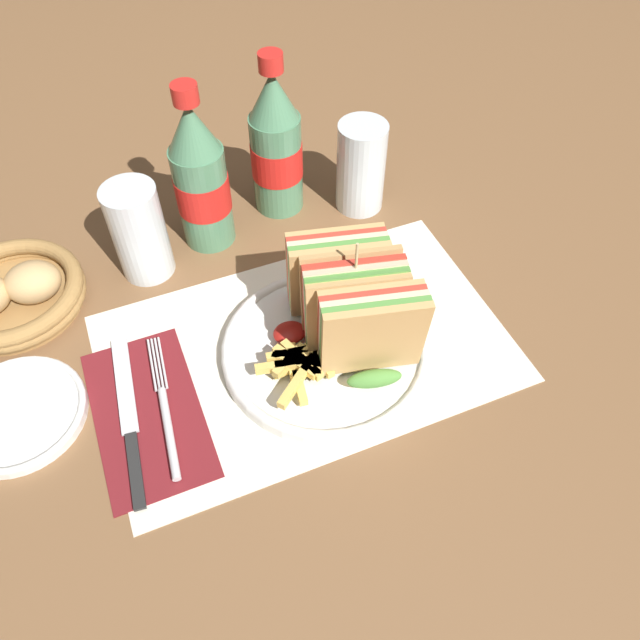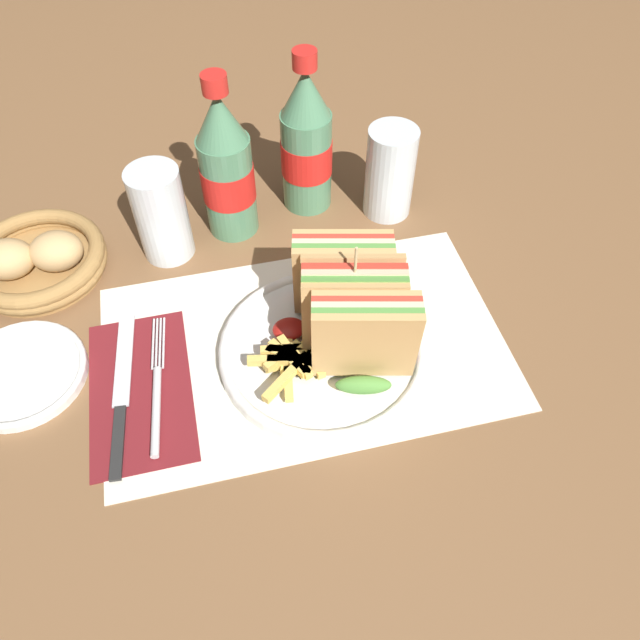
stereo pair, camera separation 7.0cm
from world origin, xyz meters
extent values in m
plane|color=brown|center=(0.00, 0.00, 0.00)|extent=(4.00, 4.00, 0.00)
cube|color=silver|center=(-0.02, 0.00, 0.00)|extent=(0.46, 0.29, 0.00)
cylinder|color=white|center=(0.00, -0.02, 0.01)|extent=(0.24, 0.24, 0.01)
torus|color=white|center=(0.00, -0.02, 0.01)|extent=(0.24, 0.24, 0.01)
cube|color=tan|center=(0.03, -0.07, 0.08)|extent=(0.11, 0.04, 0.11)
cube|color=#518E3D|center=(0.03, -0.06, 0.08)|extent=(0.11, 0.04, 0.11)
cube|color=beige|center=(0.04, -0.05, 0.07)|extent=(0.11, 0.04, 0.11)
cube|color=red|center=(0.04, -0.05, 0.07)|extent=(0.11, 0.04, 0.11)
cube|color=tan|center=(0.04, -0.04, 0.07)|extent=(0.11, 0.04, 0.11)
ellipsoid|color=#518E3D|center=(0.03, -0.09, 0.03)|extent=(0.06, 0.03, 0.02)
cube|color=tan|center=(0.03, -0.04, 0.07)|extent=(0.11, 0.04, 0.11)
cube|color=#518E3D|center=(0.03, -0.03, 0.07)|extent=(0.11, 0.04, 0.11)
cube|color=beige|center=(0.03, -0.02, 0.07)|extent=(0.11, 0.04, 0.11)
cube|color=red|center=(0.03, -0.01, 0.08)|extent=(0.11, 0.04, 0.11)
cube|color=tan|center=(0.04, 0.00, 0.08)|extent=(0.11, 0.04, 0.11)
ellipsoid|color=#518E3D|center=(0.03, -0.04, 0.03)|extent=(0.06, 0.03, 0.02)
cube|color=tan|center=(0.03, 0.02, 0.08)|extent=(0.11, 0.04, 0.11)
cube|color=#518E3D|center=(0.03, 0.03, 0.08)|extent=(0.11, 0.04, 0.11)
cube|color=beige|center=(0.04, 0.04, 0.07)|extent=(0.11, 0.04, 0.11)
cube|color=red|center=(0.04, 0.04, 0.07)|extent=(0.11, 0.04, 0.11)
cube|color=tan|center=(0.04, 0.05, 0.07)|extent=(0.11, 0.04, 0.11)
ellipsoid|color=#518E3D|center=(0.03, 0.00, 0.03)|extent=(0.06, 0.03, 0.02)
cylinder|color=tan|center=(0.03, -0.02, 0.09)|extent=(0.00, 0.00, 0.14)
cube|color=#E0B756|center=(-0.05, -0.03, 0.02)|extent=(0.05, 0.03, 0.01)
cube|color=#E0B756|center=(-0.04, -0.03, 0.02)|extent=(0.02, 0.05, 0.01)
cube|color=#E0B756|center=(-0.02, -0.04, 0.02)|extent=(0.02, 0.05, 0.01)
cube|color=#E0B756|center=(-0.04, -0.04, 0.02)|extent=(0.06, 0.01, 0.01)
cube|color=#E0B756|center=(-0.05, -0.05, 0.02)|extent=(0.02, 0.07, 0.01)
cube|color=#E0B756|center=(-0.04, -0.04, 0.03)|extent=(0.04, 0.06, 0.01)
cube|color=#E0B756|center=(-0.02, -0.04, 0.03)|extent=(0.03, 0.05, 0.01)
cube|color=#E0B756|center=(-0.05, -0.03, 0.03)|extent=(0.05, 0.03, 0.01)
cube|color=#E0B756|center=(-0.04, -0.04, 0.03)|extent=(0.03, 0.06, 0.01)
cube|color=#E0B756|center=(-0.04, -0.04, 0.03)|extent=(0.05, 0.04, 0.01)
cube|color=#E0B756|center=(-0.04, -0.04, 0.03)|extent=(0.05, 0.02, 0.01)
cube|color=#E0B756|center=(-0.05, -0.06, 0.03)|extent=(0.06, 0.05, 0.01)
cube|color=#E0B756|center=(-0.04, -0.03, 0.03)|extent=(0.07, 0.02, 0.01)
cube|color=#E0B756|center=(-0.04, -0.03, 0.03)|extent=(0.05, 0.03, 0.01)
cube|color=#E0B756|center=(-0.05, -0.04, 0.03)|extent=(0.07, 0.02, 0.01)
ellipsoid|color=maroon|center=(-0.03, 0.01, 0.03)|extent=(0.04, 0.03, 0.01)
cube|color=maroon|center=(-0.21, -0.02, 0.00)|extent=(0.11, 0.21, 0.00)
cylinder|color=silver|center=(-0.19, -0.05, 0.01)|extent=(0.02, 0.11, 0.01)
cylinder|color=silver|center=(-0.19, 0.04, 0.01)|extent=(0.01, 0.07, 0.00)
cylinder|color=silver|center=(-0.18, 0.04, 0.01)|extent=(0.01, 0.07, 0.00)
cylinder|color=silver|center=(-0.18, 0.04, 0.01)|extent=(0.01, 0.07, 0.00)
cylinder|color=silver|center=(-0.18, 0.04, 0.01)|extent=(0.01, 0.07, 0.00)
cube|color=black|center=(-0.23, -0.08, 0.01)|extent=(0.02, 0.09, 0.00)
cube|color=silver|center=(-0.22, 0.03, 0.01)|extent=(0.03, 0.13, 0.00)
cylinder|color=#4C7F5B|center=(-0.07, 0.23, 0.07)|extent=(0.07, 0.07, 0.14)
cylinder|color=red|center=(-0.07, 0.23, 0.08)|extent=(0.07, 0.07, 0.05)
cone|color=#4C7F5B|center=(-0.07, 0.23, 0.17)|extent=(0.06, 0.06, 0.06)
cylinder|color=red|center=(-0.07, 0.23, 0.21)|extent=(0.03, 0.03, 0.02)
cylinder|color=#4C7F5B|center=(0.04, 0.25, 0.07)|extent=(0.07, 0.07, 0.14)
cylinder|color=red|center=(0.04, 0.25, 0.08)|extent=(0.07, 0.07, 0.05)
cone|color=#4C7F5B|center=(0.04, 0.25, 0.17)|extent=(0.06, 0.06, 0.06)
cylinder|color=red|center=(0.04, 0.25, 0.21)|extent=(0.03, 0.03, 0.02)
cylinder|color=silver|center=(0.15, 0.21, 0.06)|extent=(0.07, 0.07, 0.13)
cylinder|color=silver|center=(-0.16, 0.20, 0.06)|extent=(0.07, 0.07, 0.13)
cylinder|color=olive|center=(-0.32, 0.20, 0.01)|extent=(0.16, 0.16, 0.01)
torus|color=olive|center=(-0.32, 0.20, 0.01)|extent=(0.17, 0.17, 0.02)
torus|color=olive|center=(-0.32, 0.20, 0.03)|extent=(0.17, 0.17, 0.02)
ellipsoid|color=tan|center=(-0.29, 0.19, 0.04)|extent=(0.07, 0.06, 0.05)
cylinder|color=white|center=(-0.34, 0.03, 0.01)|extent=(0.15, 0.15, 0.01)
torus|color=white|center=(-0.34, 0.03, 0.01)|extent=(0.15, 0.15, 0.01)
camera|label=1|loc=(-0.17, -0.41, 0.58)|focal=35.00mm
camera|label=2|loc=(-0.10, -0.43, 0.58)|focal=35.00mm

